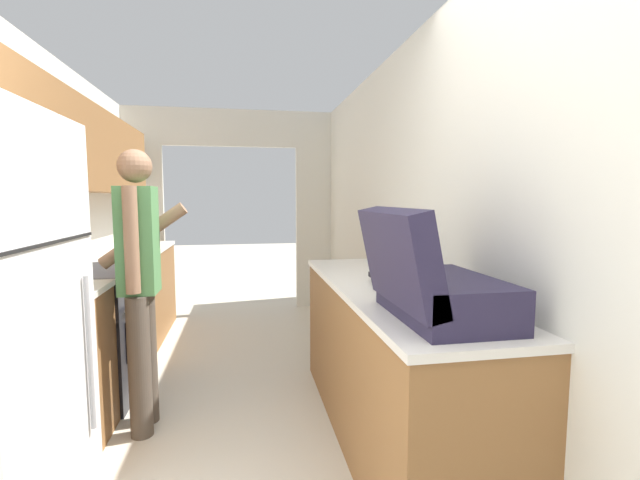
# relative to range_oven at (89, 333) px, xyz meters

# --- Properties ---
(wall_left) EXTENTS (0.38, 6.67, 2.50)m
(wall_left) POSITION_rel_range_oven_xyz_m (-0.26, -0.11, 1.00)
(wall_left) COLOR silver
(wall_left) RESTS_ON ground_plane
(wall_right) EXTENTS (0.06, 6.67, 2.50)m
(wall_right) POSITION_rel_range_oven_xyz_m (2.25, -0.48, 0.78)
(wall_right) COLOR silver
(wall_right) RESTS_ON ground_plane
(wall_far_with_doorway) EXTENTS (2.93, 0.06, 2.50)m
(wall_far_with_doorway) POSITION_rel_range_oven_xyz_m (0.95, 2.28, 0.97)
(wall_far_with_doorway) COLOR silver
(wall_far_with_doorway) RESTS_ON ground_plane
(counter_left) EXTENTS (0.62, 3.03, 0.92)m
(counter_left) POSITION_rel_range_oven_xyz_m (-0.01, 0.64, -0.01)
(counter_left) COLOR brown
(counter_left) RESTS_ON ground_plane
(counter_right) EXTENTS (0.62, 2.13, 0.92)m
(counter_right) POSITION_rel_range_oven_xyz_m (1.92, -0.87, -0.01)
(counter_right) COLOR brown
(counter_right) RESTS_ON ground_plane
(range_oven) EXTENTS (0.66, 0.77, 1.06)m
(range_oven) POSITION_rel_range_oven_xyz_m (0.00, 0.00, 0.00)
(range_oven) COLOR black
(range_oven) RESTS_ON ground_plane
(person) EXTENTS (0.54, 0.37, 1.71)m
(person) POSITION_rel_range_oven_xyz_m (0.47, -0.51, 0.45)
(person) COLOR #4C4238
(person) RESTS_ON ground_plane
(suitcase) EXTENTS (0.49, 0.65, 0.46)m
(suitcase) POSITION_rel_range_oven_xyz_m (1.84, -1.55, 0.60)
(suitcase) COLOR #231E38
(suitcase) RESTS_ON counter_right
(book_stack) EXTENTS (0.25, 0.27, 0.05)m
(book_stack) POSITION_rel_range_oven_xyz_m (1.95, -0.85, 0.48)
(book_stack) COLOR white
(book_stack) RESTS_ON counter_right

